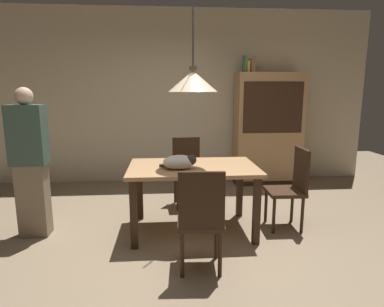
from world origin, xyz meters
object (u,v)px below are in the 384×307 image
(chair_near_front, at_px, (201,217))
(cat_sleeping, at_px, (180,162))
(chair_right_side, at_px, (292,185))
(chair_far_back, at_px, (187,168))
(book_brown_thick, at_px, (252,66))
(person_standing, at_px, (30,163))
(pendant_lamp, at_px, (193,81))
(book_green_slim, at_px, (244,64))
(book_yellow_short, at_px, (247,67))
(hutch_bookcase, at_px, (268,131))
(dining_table, at_px, (193,175))

(chair_near_front, bearing_deg, cat_sleeping, 100.80)
(chair_right_side, height_order, chair_far_back, same)
(book_brown_thick, distance_m, person_standing, 3.58)
(chair_far_back, bearing_deg, chair_right_side, -37.80)
(pendant_lamp, bearing_deg, book_green_slim, 62.26)
(book_green_slim, relative_size, book_brown_thick, 1.08)
(chair_far_back, relative_size, book_yellow_short, 4.65)
(hutch_bookcase, bearing_deg, chair_near_front, -117.40)
(chair_far_back, xyz_separation_m, book_brown_thick, (1.11, 1.00, 1.45))
(hutch_bookcase, xyz_separation_m, person_standing, (-3.15, -1.86, -0.09))
(chair_right_side, bearing_deg, pendant_lamp, 179.90)
(book_brown_thick, height_order, person_standing, book_brown_thick)
(chair_far_back, bearing_deg, cat_sleeping, -97.88)
(chair_right_side, xyz_separation_m, book_brown_thick, (-0.02, 1.88, 1.45))
(chair_right_side, height_order, chair_near_front, same)
(hutch_bookcase, height_order, book_yellow_short, book_yellow_short)
(chair_far_back, height_order, cat_sleeping, chair_far_back)
(dining_table, distance_m, chair_near_front, 0.89)
(dining_table, xyz_separation_m, book_brown_thick, (1.11, 1.88, 1.31))
(hutch_bookcase, bearing_deg, book_yellow_short, 179.78)
(chair_right_side, bearing_deg, book_green_slim, 94.29)
(chair_right_side, xyz_separation_m, book_green_slim, (-0.14, 1.88, 1.47))
(dining_table, xyz_separation_m, chair_far_back, (-0.01, 0.88, -0.14))
(chair_right_side, distance_m, book_yellow_short, 2.36)
(person_standing, bearing_deg, book_yellow_short, 33.89)
(book_yellow_short, height_order, person_standing, book_yellow_short)
(person_standing, bearing_deg, cat_sleeping, -5.48)
(hutch_bookcase, bearing_deg, dining_table, -127.19)
(pendant_lamp, bearing_deg, cat_sleeping, -137.53)
(chair_far_back, relative_size, book_green_slim, 3.58)
(pendant_lamp, xyz_separation_m, hutch_bookcase, (1.42, 1.88, -0.77))
(cat_sleeping, bearing_deg, chair_near_front, -79.20)
(person_standing, bearing_deg, book_brown_thick, 33.24)
(book_green_slim, relative_size, book_yellow_short, 1.30)
(cat_sleeping, relative_size, person_standing, 0.24)
(chair_far_back, bearing_deg, pendant_lamp, -89.59)
(hutch_bookcase, height_order, book_brown_thick, book_brown_thick)
(chair_near_front, height_order, book_brown_thick, book_brown_thick)
(chair_near_front, height_order, chair_far_back, same)
(cat_sleeping, height_order, book_brown_thick, book_brown_thick)
(dining_table, relative_size, chair_far_back, 1.51)
(book_green_slim, bearing_deg, hutch_bookcase, -0.20)
(dining_table, xyz_separation_m, chair_right_side, (1.13, -0.00, -0.14))
(chair_far_back, height_order, person_standing, person_standing)
(pendant_lamp, bearing_deg, dining_table, -93.58)
(cat_sleeping, bearing_deg, pendant_lamp, 42.47)
(person_standing, bearing_deg, book_green_slim, 34.38)
(dining_table, height_order, person_standing, person_standing)
(chair_near_front, bearing_deg, chair_right_side, 37.72)
(hutch_bookcase, bearing_deg, person_standing, -149.49)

